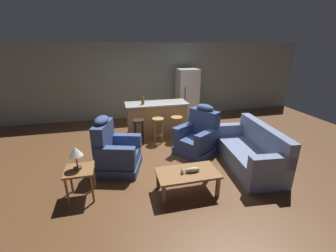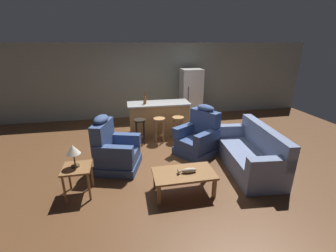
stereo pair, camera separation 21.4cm
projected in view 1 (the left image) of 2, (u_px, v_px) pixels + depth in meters
name	position (u px, v px, depth m)	size (l,w,h in m)	color
ground_plane	(167.00, 153.00, 5.62)	(12.00, 12.00, 0.00)	brown
back_wall	(147.00, 81.00, 8.02)	(12.00, 0.05, 2.60)	#939E93
coffee_table	(187.00, 175.00, 4.02)	(1.10, 0.60, 0.42)	olive
fish_figurine	(191.00, 170.00, 3.98)	(0.34, 0.10, 0.10)	#4C3823
couch	(251.00, 152.00, 4.89)	(1.02, 1.97, 0.94)	#707FA3
recliner_near_lamp	(115.00, 152.00, 4.75)	(1.05, 1.05, 1.20)	#384C7A
recliner_near_island	(198.00, 137.00, 5.51)	(1.16, 1.16, 1.20)	#384C7A
end_table	(80.00, 174.00, 3.86)	(0.48, 0.48, 0.56)	olive
table_lamp	(75.00, 153.00, 3.73)	(0.24, 0.24, 0.41)	#4C3823
kitchen_island	(157.00, 118.00, 6.69)	(1.80, 0.70, 0.95)	#AD7F4C
bar_stool_left	(139.00, 127.00, 5.98)	(0.32, 0.32, 0.68)	black
bar_stool_middle	(158.00, 126.00, 6.10)	(0.32, 0.32, 0.68)	#A87A47
bar_stool_right	(177.00, 124.00, 6.21)	(0.32, 0.32, 0.68)	#A87A47
refrigerator	(187.00, 94.00, 7.94)	(0.70, 0.69, 1.76)	white
bottle_tall_green	(143.00, 100.00, 6.33)	(0.09, 0.09, 0.31)	brown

